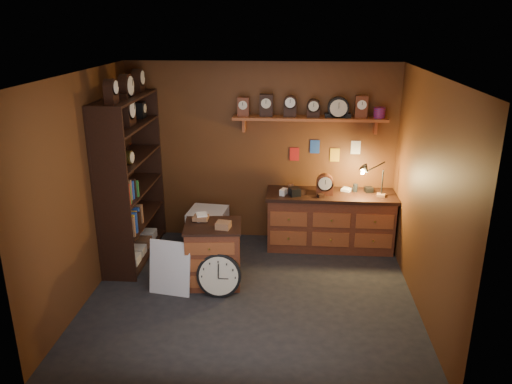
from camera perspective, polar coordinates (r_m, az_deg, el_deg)
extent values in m
plane|color=black|center=(6.39, -0.53, -11.57)|extent=(4.00, 4.00, 0.00)
cube|color=#562E14|center=(7.53, 0.60, 4.44)|extent=(4.00, 0.02, 2.70)
cube|color=#562E14|center=(4.16, -2.69, -8.21)|extent=(4.00, 0.02, 2.70)
cube|color=#562E14|center=(6.30, -19.01, 0.40)|extent=(0.02, 3.60, 2.70)
cube|color=#562E14|center=(5.99, 18.86, -0.53)|extent=(0.02, 3.60, 2.70)
cube|color=beige|center=(5.52, -0.61, 13.30)|extent=(4.00, 3.60, 0.02)
cube|color=#964720|center=(7.25, 6.13, 8.37)|extent=(2.20, 0.30, 0.04)
cube|color=#964720|center=(7.37, -1.39, 7.71)|extent=(0.04, 0.16, 0.20)
cube|color=#964720|center=(7.43, 13.48, 7.28)|extent=(0.04, 0.16, 0.20)
cylinder|color=#B21419|center=(7.33, 13.92, 8.80)|extent=(0.16, 0.16, 0.15)
cube|color=#A51614|center=(7.51, 1.74, 4.39)|extent=(0.14, 0.01, 0.20)
cube|color=navy|center=(7.48, 4.05, 5.23)|extent=(0.14, 0.01, 0.20)
cube|color=gold|center=(7.51, 6.33, 4.28)|extent=(0.14, 0.01, 0.20)
cube|color=silver|center=(7.50, 8.66, 5.10)|extent=(0.14, 0.01, 0.20)
cube|color=black|center=(7.22, -15.75, 1.39)|extent=(0.03, 1.60, 2.30)
cube|color=black|center=(6.45, -16.14, -0.76)|extent=(0.45, 0.03, 2.30)
cube|color=black|center=(7.85, -12.33, 3.10)|extent=(0.45, 0.03, 2.30)
cube|color=black|center=(7.54, -13.38, -6.62)|extent=(0.43, 1.54, 0.03)
cube|color=black|center=(7.34, -13.68, -3.10)|extent=(0.43, 1.54, 0.03)
cube|color=black|center=(7.19, -13.95, 0.22)|extent=(0.43, 1.54, 0.03)
cube|color=black|center=(7.06, -14.24, 3.68)|extent=(0.43, 1.54, 0.03)
cube|color=black|center=(6.96, -14.55, 7.25)|extent=(0.43, 1.54, 0.03)
cube|color=black|center=(6.89, -14.81, 10.34)|extent=(0.43, 1.54, 0.03)
cube|color=maroon|center=(7.54, 8.42, -3.38)|extent=(1.83, 0.60, 0.80)
cube|color=black|center=(7.39, 8.57, -0.34)|extent=(1.89, 0.66, 0.05)
cube|color=#964720|center=(7.26, 8.57, -4.30)|extent=(1.75, 0.02, 0.52)
cylinder|color=black|center=(7.42, 14.12, -0.34)|extent=(0.12, 0.12, 0.02)
cylinder|color=black|center=(7.36, 14.24, 1.05)|extent=(0.02, 0.02, 0.38)
cylinder|color=black|center=(7.24, 13.50, 2.81)|extent=(0.27, 0.09, 0.14)
cone|color=black|center=(7.20, 12.41, 2.47)|extent=(0.18, 0.14, 0.18)
cube|color=maroon|center=(6.48, -4.87, -7.20)|extent=(0.72, 0.62, 0.78)
cube|color=black|center=(6.32, -4.97, -3.88)|extent=(0.77, 0.67, 0.03)
cube|color=#964720|center=(6.23, -5.28, -8.35)|extent=(0.61, 0.08, 0.67)
cylinder|color=black|center=(6.25, -4.26, -9.49)|extent=(0.55, 0.17, 0.55)
cylinder|color=beige|center=(6.22, -4.30, -9.58)|extent=(0.49, 0.11, 0.48)
cube|color=black|center=(6.18, -4.33, -9.00)|extent=(0.01, 0.04, 0.18)
cube|color=black|center=(6.22, -3.75, -9.86)|extent=(0.12, 0.01, 0.01)
cube|color=silver|center=(6.51, -9.66, -11.24)|extent=(0.55, 0.24, 0.70)
cube|color=silver|center=(7.59, -5.50, -4.06)|extent=(0.59, 0.59, 0.56)
cube|color=black|center=(7.34, -5.86, -4.92)|extent=(0.46, 0.06, 0.45)
cube|color=brown|center=(6.90, -8.91, -8.53)|extent=(0.33, 0.30, 0.17)
cube|color=white|center=(6.76, -3.23, -9.16)|extent=(0.26, 0.28, 0.11)
cube|color=brown|center=(6.84, -3.94, -8.57)|extent=(0.27, 0.24, 0.17)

